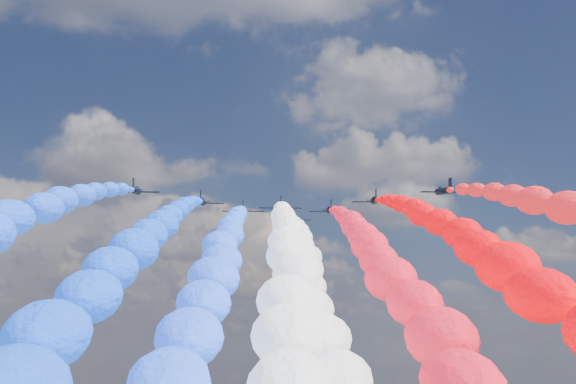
{
  "coord_description": "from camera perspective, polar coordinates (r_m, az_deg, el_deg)",
  "views": [
    {
      "loc": [
        -3.35,
        -143.9,
        78.26
      ],
      "look_at": [
        0.0,
        4.0,
        108.94
      ],
      "focal_mm": 48.17,
      "sensor_mm": 36.0,
      "label": 1
    }
  ],
  "objects": [
    {
      "name": "jet_0",
      "position": [
        142.72,
        -11.17,
        0.1
      ],
      "size": [
        9.32,
        12.3,
        4.42
      ],
      "primitive_type": null,
      "rotation": [
        0.17,
        0.0,
        0.06
      ],
      "color": "black"
    },
    {
      "name": "trail_0",
      "position": [
        81.73,
        -18.79,
        -3.12
      ],
      "size": [
        5.61,
        116.98,
        38.67
      ],
      "primitive_type": null,
      "color": "blue"
    },
    {
      "name": "jet_4",
      "position": [
        169.8,
        0.22,
        -1.99
      ],
      "size": [
        8.76,
        11.91,
        4.42
      ],
      "primitive_type": null,
      "rotation": [
        0.17,
        0.0,
        0.01
      ],
      "color": "black"
    },
    {
      "name": "jet_5",
      "position": [
        159.69,
        3.11,
        -1.35
      ],
      "size": [
        8.82,
        11.95,
        4.42
      ],
      "primitive_type": null,
      "rotation": [
        0.17,
        0.0,
        -0.02
      ],
      "color": "black"
    },
    {
      "name": "trail_5",
      "position": [
        97.55,
        5.92,
        -4.98
      ],
      "size": [
        5.61,
        116.98,
        38.67
      ],
      "primitive_type": null,
      "color": "red"
    },
    {
      "name": "trail_3",
      "position": [
        93.33,
        -0.12,
        -4.74
      ],
      "size": [
        5.61,
        116.98,
        38.67
      ],
      "primitive_type": null,
      "color": "white"
    },
    {
      "name": "jet_1",
      "position": [
        151.58,
        -6.37,
        -0.74
      ],
      "size": [
        8.89,
        12.0,
        4.42
      ],
      "primitive_type": null,
      "rotation": [
        0.17,
        0.0,
        0.03
      ],
      "color": "black"
    },
    {
      "name": "trail_4",
      "position": [
        107.5,
        1.08,
        -5.66
      ],
      "size": [
        5.61,
        116.98,
        38.67
      ],
      "primitive_type": null,
      "color": "white"
    },
    {
      "name": "jet_2",
      "position": [
        159.68,
        -3.31,
        -1.35
      ],
      "size": [
        8.79,
        11.93,
        4.42
      ],
      "primitive_type": null,
      "rotation": [
        0.17,
        0.0,
        0.02
      ],
      "color": "black"
    },
    {
      "name": "jet_6",
      "position": [
        150.19,
        6.41,
        -0.63
      ],
      "size": [
        9.38,
        12.35,
        4.42
      ],
      "primitive_type": null,
      "rotation": [
        0.17,
        0.0,
        -0.07
      ],
      "color": "black"
    },
    {
      "name": "jet_3",
      "position": [
        155.79,
        -0.57,
        -1.11
      ],
      "size": [
        8.8,
        11.93,
        4.42
      ],
      "primitive_type": null,
      "rotation": [
        0.17,
        0.0,
        0.02
      ],
      "color": "black"
    },
    {
      "name": "jet_7",
      "position": [
        143.14,
        11.43,
        0.08
      ],
      "size": [
        9.31,
        12.3,
        4.42
      ],
      "primitive_type": null,
      "rotation": [
        0.17,
        0.0,
        0.06
      ],
      "color": "black"
    },
    {
      "name": "trail_6",
      "position": [
        88.61,
        11.84,
        -4.12
      ],
      "size": [
        5.61,
        116.98,
        38.67
      ],
      "primitive_type": null,
      "color": "#F7020A"
    },
    {
      "name": "trail_2",
      "position": [
        97.31,
        -4.65,
        -4.99
      ],
      "size": [
        5.61,
        116.98,
        38.67
      ],
      "primitive_type": null,
      "color": "#2756FF"
    },
    {
      "name": "trail_1",
      "position": [
        89.48,
        -9.96,
        -4.26
      ],
      "size": [
        5.61,
        116.98,
        38.67
      ],
      "primitive_type": null,
      "color": "blue"
    }
  ]
}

